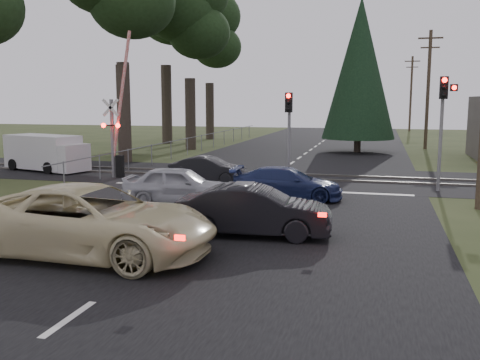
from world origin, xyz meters
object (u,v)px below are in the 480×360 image
(utility_pole_mid, at_px, (428,87))
(utility_pole_far, at_px, (411,92))
(crossing_signal, at_px, (117,136))
(white_van, at_px, (48,153))
(blue_sedan, at_px, (287,183))
(dark_car_far, at_px, (209,170))
(cream_coupe, at_px, (90,221))
(dark_hatchback, at_px, (254,211))
(traffic_signal_center, at_px, (289,121))
(traffic_signal_right, at_px, (444,111))
(silver_car, at_px, (179,186))

(utility_pole_mid, distance_m, utility_pole_far, 25.00)
(crossing_signal, distance_m, white_van, 5.10)
(blue_sedan, height_order, dark_car_far, blue_sedan)
(cream_coupe, relative_size, dark_hatchback, 1.44)
(crossing_signal, distance_m, traffic_signal_center, 8.36)
(utility_pole_mid, bearing_deg, dark_hatchback, -102.80)
(utility_pole_mid, height_order, white_van, utility_pole_mid)
(traffic_signal_center, xyz_separation_m, dark_car_far, (-3.50, -1.20, -2.22))
(utility_pole_far, distance_m, blue_sedan, 49.46)
(cream_coupe, height_order, white_van, white_van)
(white_van, bearing_deg, traffic_signal_center, 14.54)
(crossing_signal, height_order, cream_coupe, crossing_signal)
(utility_pole_far, bearing_deg, traffic_signal_right, -91.20)
(dark_car_far, xyz_separation_m, white_van, (-9.57, 1.65, 0.37))
(white_van, bearing_deg, dark_car_far, 6.72)
(crossing_signal, distance_m, dark_hatchback, 13.09)
(blue_sedan, bearing_deg, traffic_signal_center, 6.34)
(traffic_signal_right, relative_size, cream_coupe, 0.76)
(traffic_signal_right, bearing_deg, crossing_signal, 178.79)
(traffic_signal_right, xyz_separation_m, dark_car_far, (-10.05, 0.00, -2.73))
(traffic_signal_right, xyz_separation_m, utility_pole_mid, (0.95, 20.53, 1.41))
(traffic_signal_right, xyz_separation_m, blue_sedan, (-5.84, -3.30, -2.70))
(crossing_signal, bearing_deg, silver_car, -46.15)
(dark_hatchback, bearing_deg, utility_pole_far, -11.36)
(crossing_signal, distance_m, blue_sedan, 9.79)
(traffic_signal_right, height_order, utility_pole_far, utility_pole_far)
(blue_sedan, relative_size, white_van, 0.82)
(traffic_signal_right, distance_m, utility_pole_mid, 20.60)
(utility_pole_far, distance_m, dark_hatchback, 55.12)
(silver_car, height_order, white_van, white_van)
(utility_pole_far, xyz_separation_m, cream_coupe, (-10.11, -57.45, -3.87))
(utility_pole_mid, relative_size, white_van, 1.75)
(utility_pole_mid, xyz_separation_m, white_van, (-20.57, -18.87, -3.76))
(traffic_signal_center, distance_m, cream_coupe, 13.53)
(traffic_signal_right, relative_size, dark_hatchback, 1.10)
(traffic_signal_center, distance_m, silver_car, 7.42)
(traffic_signal_right, bearing_deg, dark_car_far, 179.98)
(crossing_signal, bearing_deg, traffic_signal_right, -1.21)
(cream_coupe, bearing_deg, utility_pole_mid, -15.85)
(traffic_signal_center, height_order, white_van, traffic_signal_center)
(crossing_signal, distance_m, traffic_signal_right, 14.88)
(traffic_signal_center, relative_size, utility_pole_mid, 0.46)
(utility_pole_far, bearing_deg, white_van, -115.12)
(traffic_signal_right, distance_m, silver_car, 11.13)
(traffic_signal_right, distance_m, dark_hatchback, 11.03)
(crossing_signal, distance_m, utility_pole_far, 47.96)
(crossing_signal, xyz_separation_m, utility_pole_mid, (15.77, 20.21, 2.67))
(cream_coupe, bearing_deg, traffic_signal_right, -36.06)
(utility_pole_far, distance_m, cream_coupe, 58.47)
(dark_hatchback, relative_size, dark_car_far, 1.20)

